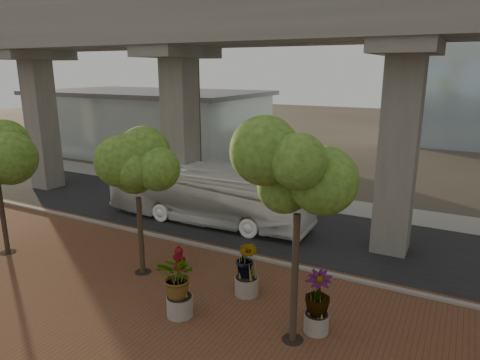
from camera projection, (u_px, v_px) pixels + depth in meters
The scene contains 15 objects.
ground at pixel (258, 241), 21.50m from camera, with size 160.00×160.00×0.00m, color #393429.
brick_plaza at pixel (158, 321), 14.65m from camera, with size 70.00×13.00×0.06m, color brown.
asphalt_road at pixel (274, 228), 23.20m from camera, with size 90.00×8.00×0.04m, color black.
curb_strip at pixel (240, 255), 19.77m from camera, with size 70.00×0.25×0.16m, color gray.
far_sidewalk at pixel (308, 201), 27.90m from camera, with size 90.00×3.00×0.06m, color gray.
transit_viaduct at pixel (277, 92), 21.37m from camera, with size 72.00×5.60×12.40m.
station_pavilion at pixel (149, 122), 43.44m from camera, with size 23.00×13.00×6.30m.
transit_bus at pixel (207, 193), 23.89m from camera, with size 2.81×11.96×3.33m, color white.
fire_hydrant at pixel (179, 258), 18.28m from camera, with size 0.53×0.48×1.06m.
planter_front at pixel (179, 280), 14.61m from camera, with size 2.05×2.05×2.25m.
planter_right at pixel (318, 296), 13.70m from camera, with size 1.99×1.99×2.13m.
planter_left at pixel (247, 262), 16.01m from camera, with size 2.00×2.00×2.20m.
street_tree_near_west at pixel (137, 175), 17.05m from camera, with size 3.33×3.33×5.79m.
street_tree_near_east at pixel (298, 180), 12.28m from camera, with size 3.58×3.58×6.90m.
streetlamp_west at pixel (198, 116), 29.36m from camera, with size 0.45×1.31×9.05m.
Camera 1 is at (8.58, -18.12, 8.41)m, focal length 32.00 mm.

